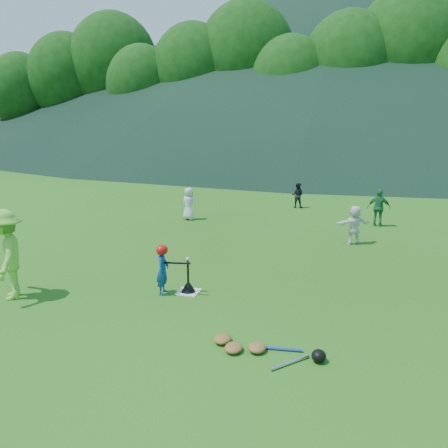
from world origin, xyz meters
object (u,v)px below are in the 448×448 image
home_plate (188,292)px  fielder_c (379,208)px  adult_coach (7,255)px  batting_tee (188,286)px  fielder_b (297,195)px  fielder_d (354,225)px  equipment_pile (257,348)px  batter_child (163,270)px  fielder_a (189,204)px

home_plate → fielder_c: fielder_c is taller
adult_coach → batting_tee: size_ratio=2.69×
fielder_c → fielder_b: bearing=-33.6°
fielder_d → adult_coach: bearing=13.6°
home_plate → equipment_pile: (1.93, -1.91, 0.06)m
fielder_d → equipment_pile: size_ratio=0.63×
batter_child → fielder_b: size_ratio=1.00×
batting_tee → equipment_pile: 2.71m
home_plate → fielder_d: (3.21, 4.83, 0.56)m
adult_coach → fielder_a: adult_coach is taller
batter_child → adult_coach: adult_coach is taller
fielder_d → equipment_pile: fielder_d is taller
fielder_b → fielder_d: size_ratio=0.90×
equipment_pile → fielder_a: bearing=118.4°
batter_child → equipment_pile: size_ratio=0.57×
fielder_c → fielder_d: 2.60m
fielder_a → batting_tee: bearing=124.5°
home_plate → equipment_pile: size_ratio=0.25×
home_plate → fielder_c: 8.35m
batting_tee → fielder_b: bearing=84.8°
fielder_a → equipment_pile: bearing=131.2°
home_plate → fielder_b: size_ratio=0.44×
batter_child → fielder_d: fielder_d is taller
adult_coach → equipment_pile: size_ratio=1.02×
fielder_a → adult_coach: bearing=96.7°
fielder_c → batting_tee: fielder_c is taller
batter_child → fielder_b: bearing=-16.6°
adult_coach → fielder_a: 7.70m
fielder_c → fielder_d: fielder_c is taller
fielder_b → fielder_c: 3.88m
batter_child → fielder_c: fielder_c is taller
batter_child → fielder_d: bearing=-44.9°
home_plate → batter_child: (-0.48, -0.21, 0.50)m
batter_child → fielder_d: size_ratio=0.90×
home_plate → batting_tee: size_ratio=0.66×
home_plate → fielder_c: (3.95, 7.33, 0.62)m
fielder_b → fielder_d: 5.39m
home_plate → equipment_pile: 2.71m
fielder_a → fielder_d: 5.92m
batting_tee → fielder_d: bearing=56.4°
adult_coach → fielder_a: (0.81, 7.65, -0.33)m
fielder_b → equipment_pile: fielder_b is taller
fielder_b → home_plate: bearing=86.8°
batter_child → batting_tee: size_ratio=1.51×
batter_child → adult_coach: size_ratio=0.56×
batter_child → fielder_b: batter_child is taller
equipment_pile → fielder_c: bearing=77.6°
fielder_a → batting_tee: size_ratio=1.72×
home_plate → batter_child: 0.72m
adult_coach → fielder_c: 11.32m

